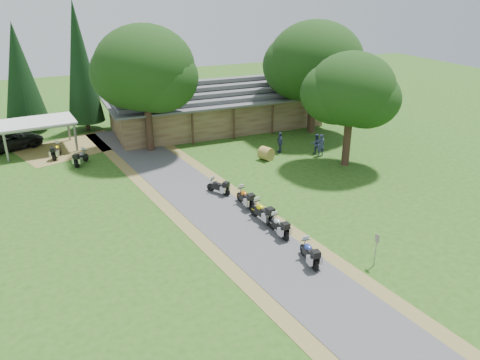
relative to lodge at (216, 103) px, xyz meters
name	(u,v)px	position (x,y,z in m)	size (l,w,h in m)	color
ground	(271,255)	(-6.00, -24.00, -2.45)	(120.00, 120.00, 0.00)	#254914
driveway	(234,225)	(-6.50, -20.00, -2.45)	(46.00, 46.00, 0.00)	#47474A
lodge	(216,103)	(0.00, 0.00, 0.00)	(21.40, 9.40, 4.90)	brown
carport	(39,136)	(-16.69, -0.73, -1.13)	(6.07, 4.05, 2.63)	silver
car_dark_suv	(9,136)	(-19.12, 0.68, -1.28)	(6.10, 2.59, 2.34)	black
motorcycle_row_a	(309,252)	(-4.49, -25.42, -1.81)	(1.88, 0.61, 1.29)	#273C99
motorcycle_row_b	(279,225)	(-4.59, -22.19, -1.82)	(1.85, 0.60, 1.27)	#B2B4BA
motorcycle_row_c	(262,211)	(-4.73, -20.30, -1.76)	(2.03, 0.66, 1.39)	#CFCB08
motorcycle_row_d	(245,197)	(-4.81, -17.96, -1.79)	(1.93, 0.63, 1.32)	#B95E13
motorcycle_row_e	(218,186)	(-5.72, -15.41, -1.87)	(1.71, 0.56, 1.17)	black
motorcycle_carport_a	(56,150)	(-15.53, -3.24, -1.81)	(1.87, 0.61, 1.28)	#D2BE00
motorcycle_carport_b	(81,157)	(-13.81, -5.77, -1.82)	(1.84, 0.60, 1.26)	slate
person_a	(321,143)	(4.97, -11.57, -1.34)	(0.63, 0.45, 2.21)	#323B5B
person_b	(316,142)	(4.91, -10.91, -1.44)	(0.58, 0.41, 2.03)	#323B5B
person_c	(280,141)	(2.18, -9.50, -1.38)	(0.61, 0.44, 2.14)	#323B5B
hay_bale	(266,153)	(0.31, -10.65, -1.91)	(1.09, 1.09, 1.00)	olive
sign_post	(376,250)	(-1.56, -27.00, -1.52)	(0.33, 0.06, 1.86)	gray
oak_lodge_left	(146,85)	(-7.89, -4.53, 3.28)	(8.26, 8.26, 11.47)	black
oak_lodge_right	(315,76)	(7.82, -5.46, 3.02)	(8.86, 8.86, 10.93)	black
oak_driveway	(350,104)	(5.63, -14.19, 2.49)	(6.61, 6.61, 9.87)	black
cedar_near	(80,67)	(-12.15, 4.10, 3.67)	(3.47, 3.47, 12.25)	black
cedar_far	(21,78)	(-17.48, 5.99, 2.72)	(3.96, 3.96, 10.35)	black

